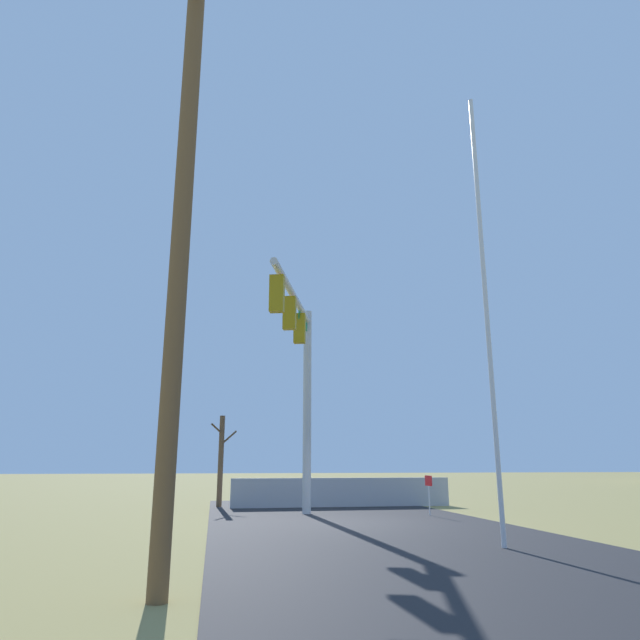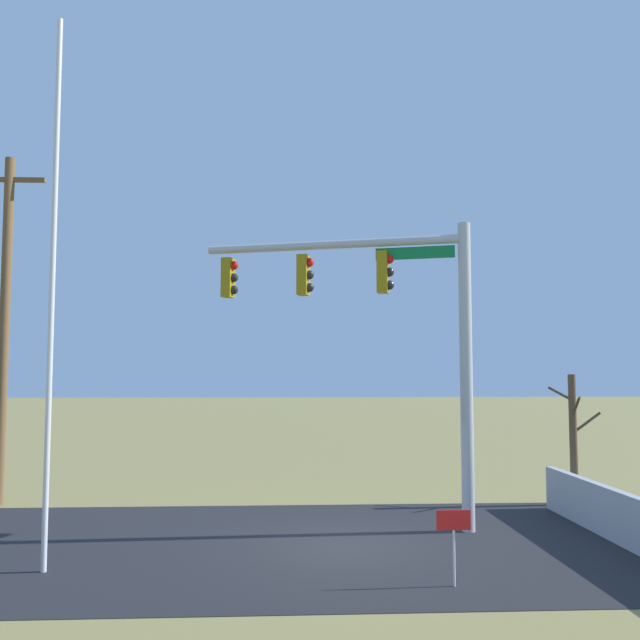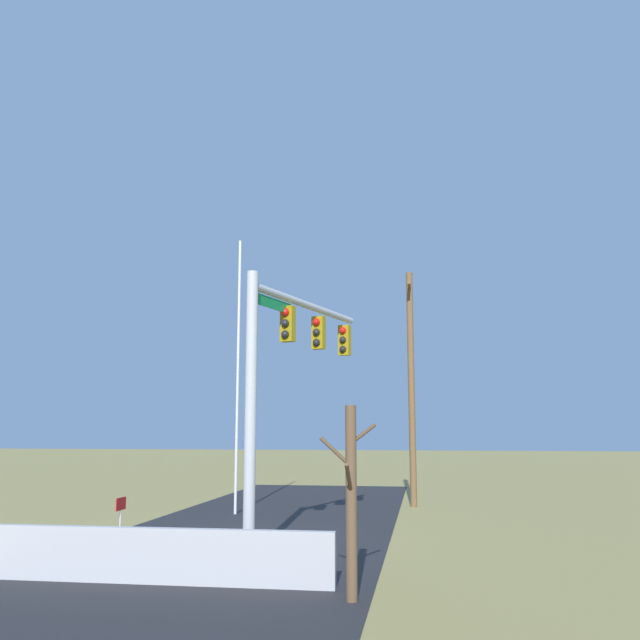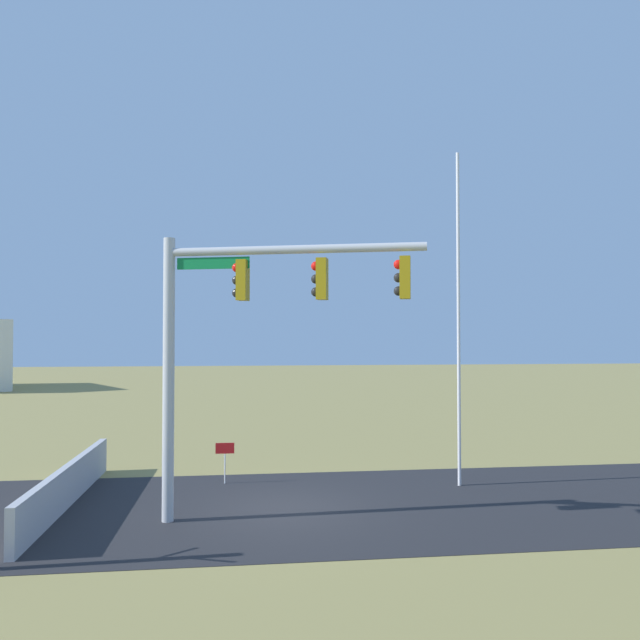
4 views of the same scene
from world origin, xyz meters
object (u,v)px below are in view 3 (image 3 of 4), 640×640
object	(u,v)px
bare_tree	(351,498)
open_sign	(121,510)
signal_mast	(287,359)
flagpole	(238,373)
utility_pole	(411,382)

from	to	relation	value
bare_tree	open_sign	world-z (taller)	bare_tree
signal_mast	flagpole	bearing A→B (deg)	-154.26
open_sign	flagpole	bearing A→B (deg)	170.58
signal_mast	open_sign	size ratio (longest dim) A/B	5.58
signal_mast	utility_pole	world-z (taller)	utility_pole
signal_mast	utility_pole	size ratio (longest dim) A/B	0.73
open_sign	utility_pole	bearing A→B (deg)	144.35
flagpole	open_sign	world-z (taller)	flagpole
bare_tree	open_sign	size ratio (longest dim) A/B	2.79
bare_tree	open_sign	xyz separation A→B (m)	(-4.83, -6.50, -0.86)
utility_pole	open_sign	xyz separation A→B (m)	(10.24, -7.35, -3.90)
utility_pole	open_sign	world-z (taller)	utility_pole
bare_tree	flagpole	bearing A→B (deg)	-155.48
utility_pole	bare_tree	xyz separation A→B (m)	(15.07, -0.84, -3.04)
utility_pole	signal_mast	bearing A→B (deg)	-17.55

